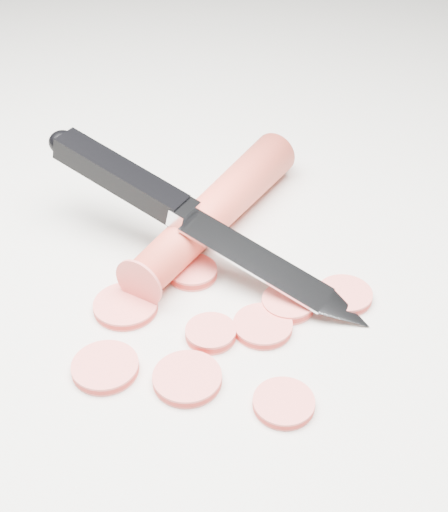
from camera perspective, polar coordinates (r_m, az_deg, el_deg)
name	(u,v)px	position (r m, az deg, el deg)	size (l,w,h in m)	color
ground	(202,281)	(0.48, -1.75, -2.00)	(2.40, 2.40, 0.00)	silver
carrot	(215,210)	(0.51, -0.69, 3.70)	(0.03, 0.03, 0.19)	#E53F2D
carrot_slice_0	(105,367)	(0.42, -9.48, -8.78)	(0.04, 0.04, 0.01)	#EA5C53
carrot_slice_1	(187,379)	(0.41, -2.96, -9.77)	(0.04, 0.04, 0.01)	#EA5C53
carrot_slice_2	(193,272)	(0.48, -2.52, -1.30)	(0.03, 0.03, 0.01)	#EA5C53
carrot_slice_3	(345,295)	(0.47, 9.62, -3.11)	(0.04, 0.04, 0.01)	#EA5C53
carrot_slice_4	(288,303)	(0.46, 5.16, -3.79)	(0.03, 0.03, 0.01)	#EA5C53
carrot_slice_5	(126,306)	(0.46, -7.87, -3.99)	(0.04, 0.04, 0.01)	#EA5C53
carrot_slice_6	(284,403)	(0.40, 4.80, -11.65)	(0.03, 0.03, 0.01)	#EA5C53
carrot_slice_7	(211,333)	(0.43, -1.07, -6.19)	(0.03, 0.03, 0.01)	#EA5C53
carrot_slice_8	(263,326)	(0.44, 3.12, -5.62)	(0.04, 0.04, 0.01)	#EA5C53
kitchen_knife	(201,220)	(0.47, -1.82, 2.90)	(0.15, 0.23, 0.07)	#B8BBBF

